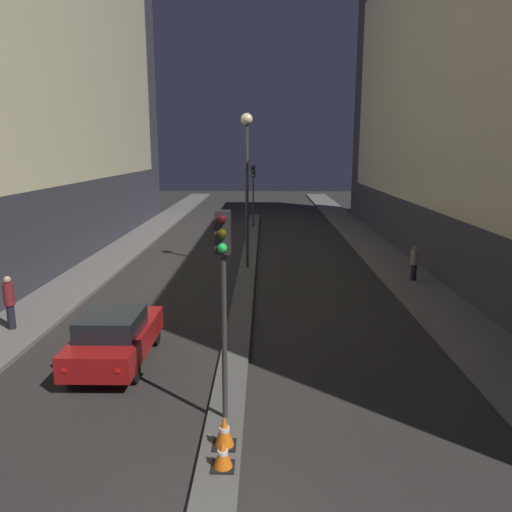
# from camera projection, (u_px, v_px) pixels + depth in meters

# --- Properties ---
(building_left) EXTENTS (6.01, 40.12, 25.19)m
(building_left) POSITION_uv_depth(u_px,v_px,m) (5.00, 10.00, 24.18)
(building_left) COLOR #383842
(building_left) RESTS_ON ground
(building_right) EXTENTS (6.01, 40.12, 18.55)m
(building_right) POSITION_uv_depth(u_px,v_px,m) (487.00, 80.00, 24.49)
(building_right) COLOR #383842
(building_right) RESTS_ON ground
(median_strip) EXTENTS (0.83, 38.14, 0.13)m
(median_strip) POSITION_uv_depth(u_px,v_px,m) (248.00, 262.00, 26.65)
(median_strip) COLOR #56544F
(median_strip) RESTS_ON ground
(traffic_light_near) EXTENTS (0.32, 0.42, 4.65)m
(traffic_light_near) POSITION_uv_depth(u_px,v_px,m) (223.00, 270.00, 10.43)
(traffic_light_near) COLOR #383838
(traffic_light_near) RESTS_ON median_strip
(traffic_light_mid) EXTENTS (0.32, 0.42, 4.65)m
(traffic_light_mid) POSITION_uv_depth(u_px,v_px,m) (253.00, 182.00, 37.64)
(traffic_light_mid) COLOR #383838
(traffic_light_mid) RESTS_ON median_strip
(street_lamp) EXTENTS (0.56, 0.56, 7.54)m
(street_lamp) POSITION_uv_depth(u_px,v_px,m) (247.00, 159.00, 24.13)
(street_lamp) COLOR #383838
(street_lamp) RESTS_ON median_strip
(traffic_cone_near) EXTENTS (0.44, 0.44, 0.56)m
(traffic_cone_near) POSITION_uv_depth(u_px,v_px,m) (223.00, 454.00, 9.35)
(traffic_cone_near) COLOR black
(traffic_cone_near) RESTS_ON median_strip
(traffic_cone_far) EXTENTS (0.47, 0.47, 0.65)m
(traffic_cone_far) POSITION_uv_depth(u_px,v_px,m) (224.00, 431.00, 10.02)
(traffic_cone_far) COLOR black
(traffic_cone_far) RESTS_ON median_strip
(car_left_lane) EXTENTS (1.87, 4.19, 1.56)m
(car_left_lane) POSITION_uv_depth(u_px,v_px,m) (115.00, 337.00, 14.14)
(car_left_lane) COLOR maroon
(car_left_lane) RESTS_ON ground
(pedestrian_on_left_sidewalk) EXTENTS (0.34, 0.34, 1.80)m
(pedestrian_on_left_sidewalk) POSITION_uv_depth(u_px,v_px,m) (9.00, 301.00, 16.40)
(pedestrian_on_left_sidewalk) COLOR black
(pedestrian_on_left_sidewalk) RESTS_ON sidewalk_left
(pedestrian_on_right_sidewalk) EXTENTS (0.35, 0.35, 1.63)m
(pedestrian_on_right_sidewalk) POSITION_uv_depth(u_px,v_px,m) (414.00, 262.00, 22.51)
(pedestrian_on_right_sidewalk) COLOR black
(pedestrian_on_right_sidewalk) RESTS_ON sidewalk_right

